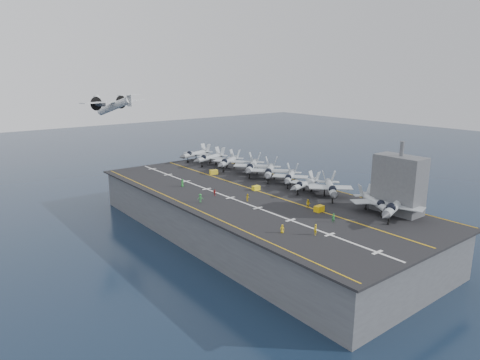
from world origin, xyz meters
TOP-DOWN VIEW (x-y plane):
  - ground at (0.00, 0.00)m, footprint 500.00×500.00m
  - hull at (0.00, 0.00)m, footprint 36.00×90.00m
  - flight_deck at (0.00, 0.00)m, footprint 38.00×92.00m
  - foul_line at (3.00, 0.00)m, footprint 0.35×90.00m
  - landing_centerline at (-6.00, 0.00)m, footprint 0.50×90.00m
  - deck_edge_port at (-17.00, 0.00)m, footprint 0.25×90.00m
  - deck_edge_stbd at (18.50, 0.00)m, footprint 0.25×90.00m
  - island_superstructure at (15.00, -30.00)m, footprint 5.00×10.00m
  - fighter_jet_0 at (11.31, -32.02)m, footprint 18.13×14.71m
  - fighter_jet_1 at (11.59, -26.86)m, footprint 14.39×16.00m
  - fighter_jet_2 at (12.33, -14.52)m, footprint 17.70×17.89m
  - fighter_jet_3 at (11.38, -7.32)m, footprint 14.41×11.36m
  - fighter_jet_4 at (13.34, -0.02)m, footprint 16.47×15.66m
  - fighter_jet_5 at (12.79, 7.33)m, footprint 18.33×18.10m
  - fighter_jet_6 at (12.79, 14.88)m, footprint 18.97×18.53m
  - fighter_jet_7 at (12.27, 25.31)m, footprint 17.74×16.08m
  - fighter_jet_8 at (11.40, 34.10)m, footprint 16.44×13.21m
  - tow_cart_a at (2.62, -19.73)m, footprint 2.16×1.48m
  - tow_cart_b at (3.12, 1.50)m, footprint 1.90×1.28m
  - tow_cart_c at (4.64, 22.29)m, footprint 2.54×2.04m
  - crew_0 at (-12.14, -24.06)m, footprint 1.15×1.11m
  - crew_1 at (-8.14, -28.45)m, footprint 1.09×1.38m
  - crew_2 at (-4.43, -4.51)m, footprint 0.97×1.18m
  - crew_3 at (-13.52, 1.21)m, footprint 1.44×1.24m
  - crew_4 at (-8.05, 3.51)m, footprint 1.18×1.13m
  - crew_5 at (-9.54, 15.90)m, footprint 1.42×1.32m
  - crew_6 at (-0.24, -25.93)m, footprint 1.27×1.18m
  - crew_7 at (2.51, -16.68)m, footprint 1.27×1.40m
  - transport_plane at (-11.43, 52.77)m, footprint 26.89×22.00m
  - fighter_jet_9 at (11.40, 42.60)m, footprint 16.44×13.21m

SIDE VIEW (x-z plane):
  - ground at x=0.00m, z-range 0.00..0.00m
  - hull at x=0.00m, z-range 0.00..10.00m
  - flight_deck at x=0.00m, z-range 10.00..10.40m
  - foul_line at x=3.00m, z-range 10.41..10.43m
  - landing_centerline at x=-6.00m, z-range 10.41..10.43m
  - deck_edge_port at x=-17.00m, z-range 10.41..10.43m
  - deck_edge_stbd at x=18.50m, z-range 10.41..10.43m
  - tow_cart_b at x=3.12m, z-range 10.40..11.51m
  - tow_cart_a at x=2.62m, z-range 10.40..11.64m
  - tow_cart_c at x=4.64m, z-range 10.40..11.73m
  - crew_0 at x=-12.14m, z-range 10.40..12.01m
  - crew_4 at x=-8.05m, z-range 10.40..12.05m
  - crew_2 at x=-4.43m, z-range 10.40..12.10m
  - crew_6 at x=-0.24m, z-range 10.40..12.16m
  - crew_7 at x=2.51m, z-range 10.40..12.34m
  - crew_5 at x=-9.54m, z-range 10.40..12.37m
  - crew_3 at x=-13.52m, z-range 10.40..12.41m
  - crew_1 at x=-8.14m, z-range 10.40..12.43m
  - fighter_jet_3 at x=11.38m, z-range 10.40..14.81m
  - fighter_jet_1 at x=11.59m, z-range 10.40..15.03m
  - fighter_jet_4 at x=13.34m, z-range 10.40..15.17m
  - fighter_jet_8 at x=11.40m, z-range 10.40..15.37m
  - fighter_jet_9 at x=11.40m, z-range 10.40..15.37m
  - fighter_jet_7 at x=12.27m, z-range 10.40..15.53m
  - fighter_jet_2 at x=12.33m, z-range 10.40..15.64m
  - fighter_jet_5 at x=12.79m, z-range 10.40..15.77m
  - fighter_jet_0 at x=11.31m, z-range 10.40..15.85m
  - fighter_jet_6 at x=12.79m, z-range 10.40..15.93m
  - island_superstructure at x=15.00m, z-range 10.40..25.40m
  - transport_plane at x=-11.43m, z-range 26.18..31.68m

